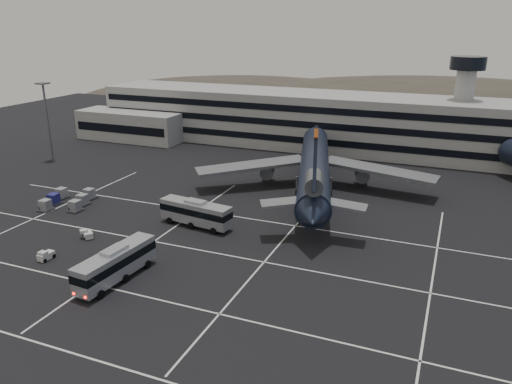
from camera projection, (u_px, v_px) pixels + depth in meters
ground at (174, 259)px, 70.02m from camera, size 260.00×260.00×0.00m
lane_markings at (183, 258)px, 70.31m from camera, size 90.00×55.62×0.01m
terminal at (305, 120)px, 131.06m from camera, size 125.00×26.00×24.00m
hills at (416, 127)px, 216.21m from camera, size 352.00×180.00×44.00m
lightpole_left at (46, 111)px, 116.53m from camera, size 2.40×2.40×18.28m
trijet_main at (314, 167)px, 95.23m from camera, size 45.75×56.79×18.08m
bus_near at (116, 263)px, 63.69m from camera, size 4.09×12.90×4.49m
bus_far at (196, 212)px, 80.67m from camera, size 12.79×4.53×4.42m
tug_a at (46, 256)px, 69.71m from camera, size 1.46×2.31×1.44m
tug_b at (88, 234)px, 76.71m from camera, size 2.54×2.38×1.41m
uld_cluster at (68, 199)px, 90.58m from camera, size 9.80×10.69×1.99m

